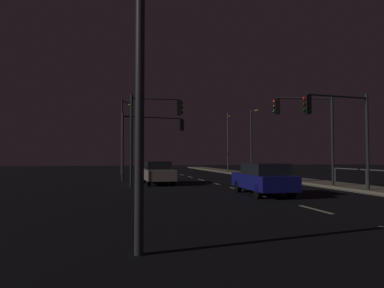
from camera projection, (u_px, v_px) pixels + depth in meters
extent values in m
plane|color=black|center=(233.00, 188.00, 20.26)|extent=(112.00, 112.00, 0.00)
cube|color=gray|center=(335.00, 185.00, 21.87)|extent=(2.65, 77.00, 0.14)
cube|color=silver|center=(316.00, 209.00, 12.00)|extent=(0.14, 2.00, 0.01)
cube|color=silver|center=(266.00, 197.00, 15.89)|extent=(0.14, 2.00, 0.01)
cube|color=silver|center=(236.00, 189.00, 19.78)|extent=(0.14, 2.00, 0.01)
cube|color=silver|center=(216.00, 184.00, 23.67)|extent=(0.14, 2.00, 0.01)
cube|color=silver|center=(201.00, 180.00, 27.56)|extent=(0.14, 2.00, 0.01)
cube|color=silver|center=(190.00, 177.00, 31.45)|extent=(0.14, 2.00, 0.01)
cube|color=silver|center=(182.00, 175.00, 35.34)|extent=(0.14, 2.00, 0.01)
cube|color=silver|center=(175.00, 173.00, 39.24)|extent=(0.14, 2.00, 0.01)
cube|color=silver|center=(169.00, 172.00, 43.13)|extent=(0.14, 2.00, 0.01)
cube|color=silver|center=(165.00, 170.00, 47.02)|extent=(0.14, 2.00, 0.01)
cube|color=silver|center=(276.00, 181.00, 26.37)|extent=(0.14, 53.00, 0.01)
cube|color=navy|center=(263.00, 181.00, 16.71)|extent=(2.00, 4.47, 0.70)
cube|color=#1E2328|center=(264.00, 169.00, 16.49)|extent=(1.70, 2.53, 0.55)
cylinder|color=black|center=(238.00, 186.00, 17.93)|extent=(0.25, 0.65, 0.64)
cylinder|color=black|center=(266.00, 186.00, 18.23)|extent=(0.25, 0.65, 0.64)
cylinder|color=black|center=(258.00, 191.00, 15.17)|extent=(0.25, 0.65, 0.64)
cylinder|color=black|center=(291.00, 191.00, 15.47)|extent=(0.25, 0.65, 0.64)
cube|color=beige|center=(157.00, 174.00, 23.32)|extent=(1.96, 4.45, 0.70)
cube|color=#1E2328|center=(157.00, 165.00, 23.58)|extent=(1.68, 2.51, 0.55)
cylinder|color=black|center=(173.00, 181.00, 22.15)|extent=(0.24, 0.65, 0.64)
cylinder|color=black|center=(149.00, 181.00, 21.74)|extent=(0.24, 0.65, 0.64)
cylinder|color=black|center=(165.00, 178.00, 24.87)|extent=(0.24, 0.65, 0.64)
cylinder|color=black|center=(143.00, 178.00, 24.46)|extent=(0.24, 0.65, 0.64)
cylinder|color=#2D3033|center=(367.00, 141.00, 17.95)|extent=(0.16, 0.16, 5.15)
cylinder|color=#2D3033|center=(338.00, 96.00, 17.47)|extent=(3.75, 0.39, 0.11)
cube|color=black|center=(307.00, 105.00, 16.89)|extent=(0.30, 0.36, 0.95)
sphere|color=red|center=(304.00, 98.00, 16.86)|extent=(0.20, 0.20, 0.20)
sphere|color=black|center=(304.00, 104.00, 16.84)|extent=(0.20, 0.20, 0.20)
sphere|color=black|center=(305.00, 110.00, 16.83)|extent=(0.20, 0.20, 0.20)
cylinder|color=#2D3033|center=(131.00, 141.00, 20.69)|extent=(0.16, 0.16, 5.76)
cylinder|color=#38383D|center=(156.00, 99.00, 20.98)|extent=(2.94, 0.41, 0.11)
cube|color=black|center=(179.00, 108.00, 21.15)|extent=(0.31, 0.37, 0.95)
sphere|color=red|center=(182.00, 103.00, 21.18)|extent=(0.20, 0.20, 0.20)
sphere|color=black|center=(182.00, 108.00, 21.17)|extent=(0.20, 0.20, 0.20)
sphere|color=black|center=(182.00, 112.00, 21.15)|extent=(0.20, 0.20, 0.20)
cylinder|color=#2D3033|center=(332.00, 140.00, 20.62)|extent=(0.16, 0.16, 5.58)
cylinder|color=#4C4C51|center=(305.00, 98.00, 20.55)|extent=(3.47, 0.59, 0.11)
cube|color=black|center=(277.00, 106.00, 20.37)|extent=(0.32, 0.38, 0.95)
sphere|color=red|center=(274.00, 101.00, 20.36)|extent=(0.20, 0.20, 0.20)
sphere|color=black|center=(274.00, 106.00, 20.35)|extent=(0.20, 0.20, 0.20)
sphere|color=black|center=(274.00, 111.00, 20.34)|extent=(0.20, 0.20, 0.20)
cylinder|color=#38383D|center=(123.00, 147.00, 26.03)|extent=(0.16, 0.16, 5.29)
cylinder|color=#2D3033|center=(153.00, 117.00, 26.87)|extent=(4.73, 0.54, 0.11)
cube|color=black|center=(181.00, 125.00, 27.60)|extent=(0.31, 0.36, 0.95)
sphere|color=red|center=(183.00, 121.00, 27.66)|extent=(0.20, 0.20, 0.20)
sphere|color=black|center=(183.00, 125.00, 27.65)|extent=(0.20, 0.20, 0.20)
sphere|color=black|center=(183.00, 129.00, 27.64)|extent=(0.20, 0.20, 0.20)
cylinder|color=#38383D|center=(251.00, 142.00, 35.88)|extent=(0.18, 0.18, 6.77)
cylinder|color=#2D3033|center=(254.00, 111.00, 35.34)|extent=(0.20, 1.38, 0.10)
ellipsoid|color=#F9D172|center=(257.00, 111.00, 34.68)|extent=(0.56, 0.36, 0.24)
cylinder|color=#2D3033|center=(122.00, 137.00, 35.80)|extent=(0.18, 0.18, 8.01)
cylinder|color=#2D3033|center=(127.00, 103.00, 36.95)|extent=(1.09, 1.86, 0.10)
ellipsoid|color=#F9D172|center=(131.00, 105.00, 37.94)|extent=(0.56, 0.36, 0.24)
cylinder|color=#38383D|center=(140.00, 81.00, 6.58)|extent=(0.18, 0.18, 6.74)
cylinder|color=#4C4C51|center=(228.00, 142.00, 40.80)|extent=(0.18, 0.18, 7.11)
cylinder|color=#38383D|center=(229.00, 115.00, 41.58)|extent=(0.82, 1.22, 0.10)
ellipsoid|color=#F9D172|center=(230.00, 116.00, 42.23)|extent=(0.56, 0.36, 0.24)
cylinder|color=#59595E|center=(366.00, 177.00, 20.75)|extent=(0.09, 0.09, 0.95)
cylinder|color=#59595E|center=(335.00, 175.00, 23.68)|extent=(0.09, 0.09, 0.95)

